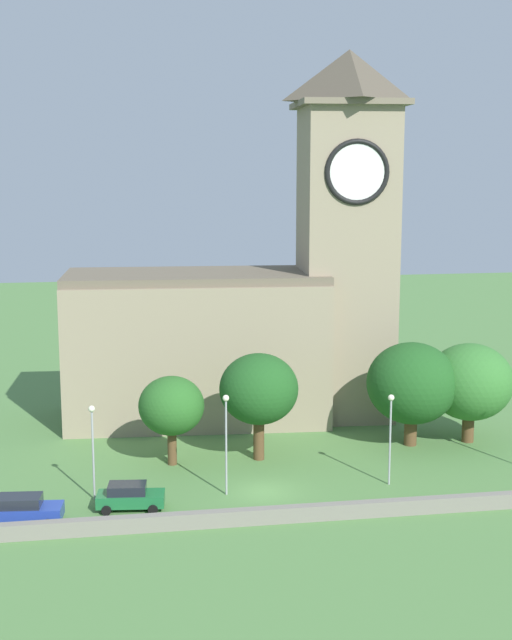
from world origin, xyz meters
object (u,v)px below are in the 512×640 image
car_green (130,496)px  tree_riverside_west (412,383)px  car_blue (23,510)px  tree_by_tower (259,389)px  streetlamp_central (226,428)px  tree_riverside_east (171,406)px  streetlamp_west_mid (93,436)px  streetlamp_east_mid (390,424)px  church (256,302)px  tree_churchyard (470,382)px

car_green → tree_riverside_west: (22.47, 9.92, 4.19)m
tree_riverside_west → car_green: bearing=-156.2°
car_blue → tree_by_tower: tree_by_tower is taller
streetlamp_central → tree_by_tower: size_ratio=0.85×
car_blue → car_green: car_blue is taller
tree_by_tower → tree_riverside_east: bearing=-178.9°
car_green → streetlamp_west_mid: (-2.32, 2.13, 3.51)m
streetlamp_east_mid → tree_by_tower: (-8.14, 6.80, 1.08)m
church → tree_riverside_west: church is taller
tree_churchyard → tree_riverside_east: tree_churchyard is taller
tree_by_tower → church: bearing=81.7°
car_blue → tree_churchyard: tree_churchyard is taller
church → tree_by_tower: church is taller
streetlamp_west_mid → car_blue: bearing=-141.7°
car_blue → streetlamp_east_mid: bearing=6.8°
tree_by_tower → tree_churchyard: tree_by_tower is taller
streetlamp_east_mid → tree_by_tower: bearing=140.1°
streetlamp_west_mid → tree_churchyard: 30.69m
church → tree_riverside_east: church is taller
tree_riverside_west → tree_churchyard: bearing=0.7°
car_green → tree_by_tower: 13.82m
church → car_blue: church is taller
streetlamp_central → tree_riverside_west: 17.99m
car_blue → streetlamp_east_mid: streetlamp_east_mid is taller
church → tree_by_tower: size_ratio=3.86×
streetlamp_west_mid → church: bearing=52.0°
tree_by_tower → car_green: bearing=-139.5°
church → streetlamp_central: 19.85m
church → streetlamp_east_mid: church is taller
streetlamp_east_mid → tree_churchyard: bearing=41.9°
church → tree_churchyard: (15.76, -9.95, -5.36)m
streetlamp_west_mid → tree_riverside_west: (24.78, 7.79, 0.67)m
streetlamp_west_mid → tree_by_tower: tree_by_tower is taller
church → tree_by_tower: bearing=-98.3°
streetlamp_west_mid → tree_riverside_west: size_ratio=0.78×
tree_churchyard → tree_riverside_east: bearing=-176.1°
streetlamp_central → tree_by_tower: 7.70m
car_green → streetlamp_central: (6.53, 1.58, 3.79)m
car_blue → streetlamp_central: bearing=12.3°
car_blue → tree_churchyard: size_ratio=0.61×
tree_riverside_west → tree_riverside_east: size_ratio=1.24×
car_blue → tree_by_tower: 19.75m
streetlamp_west_mid → tree_riverside_east: (5.64, 6.19, 0.12)m
car_green → streetlamp_east_mid: size_ratio=0.70×
streetlamp_east_mid → tree_churchyard: tree_churchyard is taller
streetlamp_central → streetlamp_west_mid: bearing=176.5°
tree_riverside_east → tree_by_tower: bearing=1.1°
car_green → tree_riverside_east: 9.67m
streetlamp_central → streetlamp_east_mid: size_ratio=1.07×
tree_riverside_west → car_blue: bearing=-158.9°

